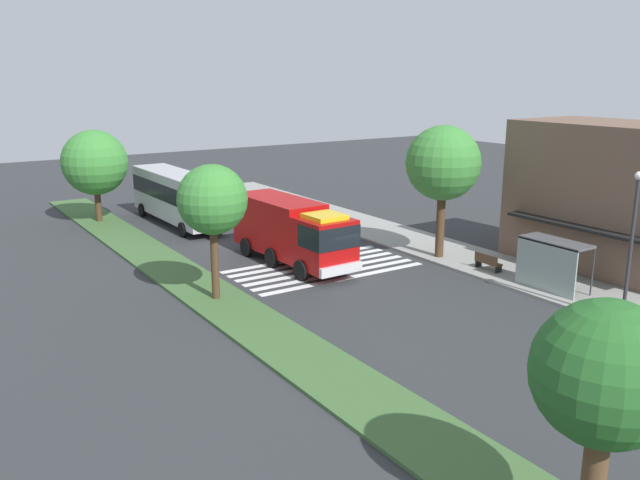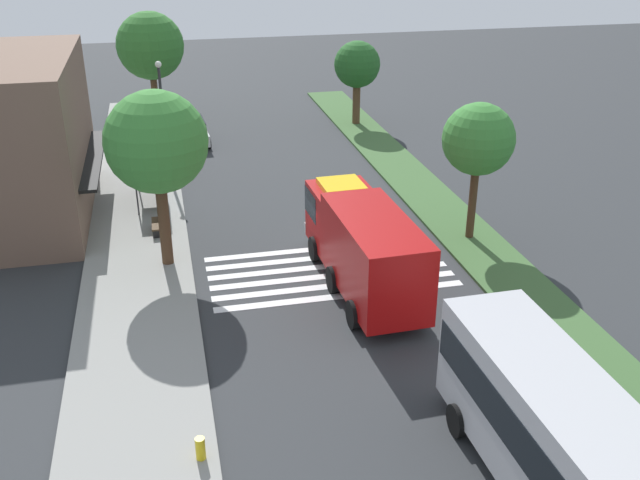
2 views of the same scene
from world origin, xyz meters
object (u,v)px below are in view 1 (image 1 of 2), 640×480
at_px(parked_car_west, 198,180).
at_px(median_tree_west, 212,200).
at_px(bus_stop_shelter, 551,255).
at_px(bench_near_shelter, 488,262).
at_px(fire_hydrant, 314,214).
at_px(sidewalk_tree_far_west, 443,164).
at_px(street_lamp, 632,235).
at_px(median_tree_center, 606,376).
at_px(fire_truck, 294,230).
at_px(median_tree_far_west, 95,163).
at_px(transit_bus, 177,194).

height_order(parked_car_west, median_tree_west, median_tree_west).
bearing_deg(bus_stop_shelter, bench_near_shelter, 179.61).
height_order(bench_near_shelter, fire_hydrant, bench_near_shelter).
height_order(bus_stop_shelter, sidewalk_tree_far_west, sidewalk_tree_far_west).
bearing_deg(parked_car_west, bench_near_shelter, 5.68).
xyz_separation_m(street_lamp, median_tree_center, (7.89, -13.58, 0.32)).
distance_m(fire_truck, median_tree_center, 24.26).
distance_m(sidewalk_tree_far_west, median_tree_far_west, 24.90).
relative_size(sidewalk_tree_far_west, median_tree_far_west, 1.16).
relative_size(bench_near_shelter, street_lamp, 0.25).
xyz_separation_m(parked_car_west, median_tree_west, (29.93, -11.78, 4.00)).
relative_size(fire_truck, transit_bus, 0.83).
xyz_separation_m(median_tree_center, fire_hydrant, (-32.51, 13.48, -3.77)).
xyz_separation_m(transit_bus, street_lamp, (29.00, 8.92, 1.76)).
height_order(median_tree_west, fire_hydrant, median_tree_west).
bearing_deg(parked_car_west, fire_truck, -10.28).
relative_size(parked_car_west, transit_bus, 0.43).
xyz_separation_m(parked_car_west, street_lamp, (42.21, 1.80, 3.09)).
bearing_deg(fire_truck, median_tree_center, -16.96).
bearing_deg(street_lamp, median_tree_center, -59.85).
bearing_deg(bench_near_shelter, median_tree_west, -104.97).
bearing_deg(transit_bus, sidewalk_tree_far_west, -152.22).
xyz_separation_m(sidewalk_tree_far_west, median_tree_center, (19.81, -13.98, -1.31)).
xyz_separation_m(parked_car_west, bench_near_shelter, (33.75, 2.51, -0.26)).
relative_size(transit_bus, median_tree_west, 1.76).
distance_m(transit_bus, median_tree_center, 37.24).
distance_m(street_lamp, median_tree_center, 15.70).
distance_m(median_tree_far_west, median_tree_center, 40.38).
bearing_deg(fire_hydrant, sidewalk_tree_far_west, 2.25).
relative_size(bench_near_shelter, median_tree_west, 0.25).
xyz_separation_m(bench_near_shelter, sidewalk_tree_far_west, (-3.46, -0.31, 4.98)).
bearing_deg(bench_near_shelter, street_lamp, -4.79).
relative_size(bench_near_shelter, median_tree_far_west, 0.24).
distance_m(bench_near_shelter, median_tree_far_west, 28.21).
bearing_deg(parked_car_west, street_lamp, 3.87).
height_order(transit_bus, median_tree_west, median_tree_west).
bearing_deg(median_tree_west, bench_near_shelter, 75.03).
height_order(bus_stop_shelter, bench_near_shelter, bus_stop_shelter).
bearing_deg(median_tree_far_west, fire_hydrant, 59.73).
bearing_deg(street_lamp, median_tree_far_west, -157.32).
bearing_deg(median_tree_west, median_tree_far_west, 180.00).
distance_m(street_lamp, sidewalk_tree_far_west, 12.04).
distance_m(bus_stop_shelter, median_tree_far_west, 31.55).
bearing_deg(street_lamp, bus_stop_shelter, 171.30).
height_order(street_lamp, sidewalk_tree_far_west, sidewalk_tree_far_west).
distance_m(fire_truck, parked_car_west, 27.35).
xyz_separation_m(bus_stop_shelter, sidewalk_tree_far_west, (-7.46, -0.28, 3.68)).
height_order(transit_bus, street_lamp, street_lamp).
relative_size(street_lamp, fire_hydrant, 9.24).
distance_m(bench_near_shelter, median_tree_west, 15.39).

